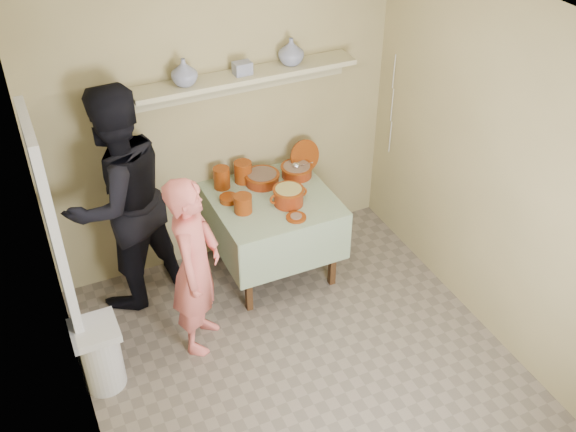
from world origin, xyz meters
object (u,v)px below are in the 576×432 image
trash_bin (100,355)px  person_cook (195,266)px  person_helper (119,200)px  cazuela_rice (289,195)px  serving_table (272,209)px

trash_bin → person_cook: bearing=8.9°
person_cook → person_helper: person_helper is taller
person_helper → cazuela_rice: size_ratio=5.72×
person_cook → trash_bin: (-0.78, -0.12, -0.45)m
person_cook → serving_table: size_ratio=1.51×
person_cook → cazuela_rice: (0.92, 0.40, 0.11)m
serving_table → cazuela_rice: 0.26m
person_helper → cazuela_rice: 1.32m
person_helper → serving_table: bearing=146.6°
person_cook → cazuela_rice: size_ratio=4.44×
serving_table → cazuela_rice: (0.09, -0.14, 0.20)m
serving_table → trash_bin: (-1.62, -0.66, -0.36)m
person_cook → person_helper: bearing=57.8°
person_helper → serving_table: size_ratio=1.94×
cazuela_rice → trash_bin: size_ratio=0.59×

